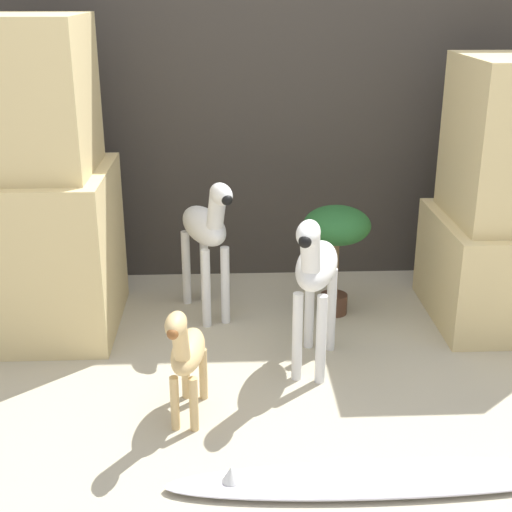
% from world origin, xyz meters
% --- Properties ---
extents(ground_plane, '(14.00, 14.00, 0.00)m').
position_xyz_m(ground_plane, '(0.00, 0.00, 0.00)').
color(ground_plane, '#B2A88E').
extents(wall_back, '(6.40, 0.08, 2.20)m').
position_xyz_m(wall_back, '(0.00, 1.48, 1.10)').
color(wall_back, '#38332D').
rests_on(wall_back, ground_plane).
extents(rock_pillar_left, '(0.63, 0.68, 1.35)m').
position_xyz_m(rock_pillar_left, '(-1.04, 0.86, 0.61)').
color(rock_pillar_left, '#DBC184').
rests_on(rock_pillar_left, ground_plane).
extents(rock_pillar_right, '(0.63, 0.68, 1.18)m').
position_xyz_m(rock_pillar_right, '(1.04, 0.86, 0.54)').
color(rock_pillar_right, '#DBC184').
rests_on(rock_pillar_right, ground_plane).
extents(zebra_right, '(0.26, 0.51, 0.69)m').
position_xyz_m(zebra_right, '(0.12, 0.42, 0.42)').
color(zebra_right, white).
rests_on(zebra_right, ground_plane).
extents(zebra_left, '(0.29, 0.51, 0.69)m').
position_xyz_m(zebra_left, '(-0.32, 0.93, 0.42)').
color(zebra_left, white).
rests_on(zebra_left, ground_plane).
extents(giraffe_figurine, '(0.15, 0.40, 0.48)m').
position_xyz_m(giraffe_figurine, '(-0.37, 0.08, 0.27)').
color(giraffe_figurine, tan).
rests_on(giraffe_figurine, ground_plane).
extents(potted_palm_front, '(0.31, 0.31, 0.52)m').
position_xyz_m(potted_palm_front, '(0.28, 0.93, 0.40)').
color(potted_palm_front, '#513323').
rests_on(potted_palm_front, ground_plane).
extents(surfboard, '(1.38, 0.21, 0.08)m').
position_xyz_m(surfboard, '(0.25, -0.31, 0.02)').
color(surfboard, silver).
rests_on(surfboard, ground_plane).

